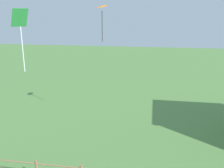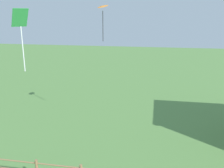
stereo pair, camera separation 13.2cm
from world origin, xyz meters
TOP-DOWN VIEW (x-y plane):
  - kite_orange_delta at (-1.40, 12.17)m, footprint 0.98×0.98m
  - kite_green_diamond at (-4.09, 6.72)m, footprint 0.88×0.89m

SIDE VIEW (x-z plane):
  - kite_green_diamond at x=-4.09m, z-range 6.09..9.01m
  - kite_orange_delta at x=-1.40m, z-range 7.23..9.59m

